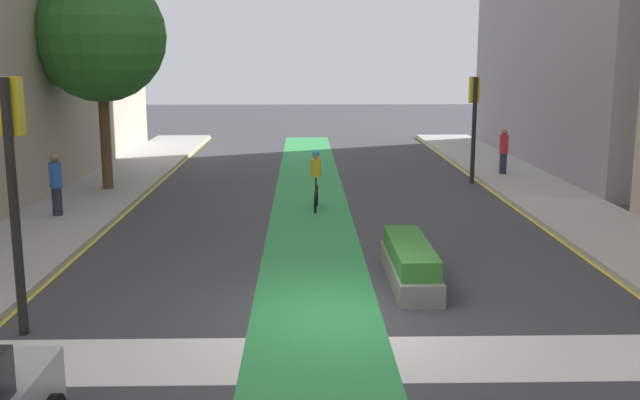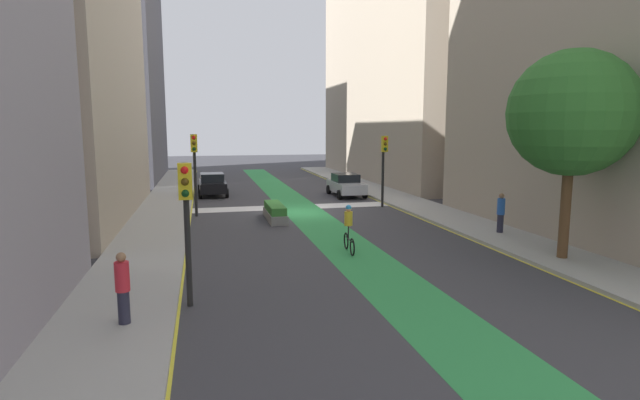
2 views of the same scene
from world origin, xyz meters
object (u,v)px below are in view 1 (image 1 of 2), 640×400
pedestrian_sidewalk_right_a (504,151)px  traffic_signal_far_right (474,109)px  median_planter (410,263)px  pedestrian_sidewalk_left_a (56,184)px  cyclist_in_lane (316,179)px  street_tree_near (100,36)px  traffic_signal_near_left (13,157)px

pedestrian_sidewalk_right_a → traffic_signal_far_right: bearing=-142.1°
median_planter → pedestrian_sidewalk_left_a: bearing=146.6°
median_planter → traffic_signal_far_right: bearing=71.7°
traffic_signal_far_right → median_planter: traffic_signal_far_right is taller
pedestrian_sidewalk_right_a → median_planter: pedestrian_sidewalk_right_a is taller
pedestrian_sidewalk_right_a → median_planter: size_ratio=0.50×
cyclist_in_lane → pedestrian_sidewalk_right_a: (7.40, 6.03, 0.08)m
pedestrian_sidewalk_right_a → cyclist_in_lane: bearing=-140.8°
street_tree_near → median_planter: street_tree_near is taller
pedestrian_sidewalk_right_a → pedestrian_sidewalk_left_a: bearing=-153.8°
traffic_signal_near_left → cyclist_in_lane: traffic_signal_near_left is taller
traffic_signal_far_right → pedestrian_sidewalk_left_a: 14.81m
cyclist_in_lane → pedestrian_sidewalk_left_a: size_ratio=1.05×
pedestrian_sidewalk_left_a → median_planter: pedestrian_sidewalk_left_a is taller
traffic_signal_near_left → cyclist_in_lane: 11.53m
traffic_signal_far_right → pedestrian_sidewalk_left_a: (-13.37, -6.15, -1.70)m
street_tree_near → traffic_signal_near_left: bearing=-81.4°
pedestrian_sidewalk_right_a → median_planter: 14.57m
traffic_signal_far_right → cyclist_in_lane: (-5.90, -4.86, -1.79)m
pedestrian_sidewalk_left_a → traffic_signal_near_left: bearing=-75.3°
traffic_signal_far_right → cyclist_in_lane: 7.85m
traffic_signal_near_left → street_tree_near: (-2.00, 13.21, 2.27)m
traffic_signal_near_left → pedestrian_sidewalk_left_a: traffic_signal_near_left is taller
traffic_signal_near_left → median_planter: size_ratio=1.24×
pedestrian_sidewalk_right_a → street_tree_near: (-14.56, -2.92, 4.25)m
cyclist_in_lane → median_planter: 7.67m
traffic_signal_near_left → median_planter: bearing=20.9°
cyclist_in_lane → median_planter: bearing=-76.1°
traffic_signal_near_left → cyclist_in_lane: (5.16, 10.10, -2.06)m
traffic_signal_near_left → median_planter: (6.99, 2.68, -2.63)m
pedestrian_sidewalk_right_a → street_tree_near: bearing=-168.7°
median_planter → street_tree_near: bearing=130.5°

